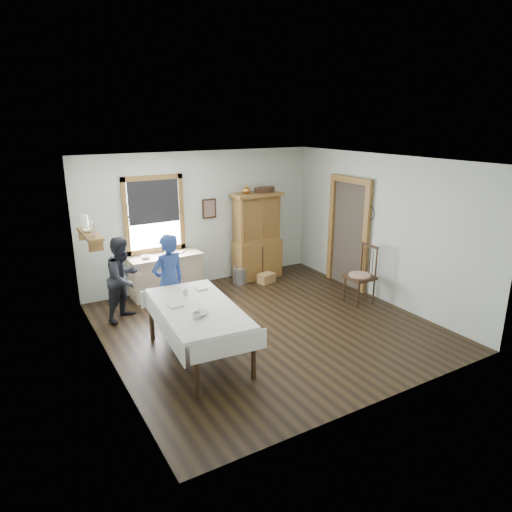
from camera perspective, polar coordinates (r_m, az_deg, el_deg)
name	(u,v)px	position (r m, az deg, el deg)	size (l,w,h in m)	color
room	(267,248)	(7.19, 1.34, 1.06)	(5.01, 5.01, 2.70)	black
window	(154,211)	(8.91, -12.64, 5.56)	(1.18, 0.07, 1.48)	white
doorway	(349,230)	(9.33, 11.50, 3.23)	(0.09, 1.14, 2.22)	#3F362D
wall_shelf	(89,232)	(7.72, -20.13, 2.85)	(0.24, 1.00, 0.44)	olive
framed_picture	(209,209)	(9.33, -5.86, 5.91)	(0.30, 0.04, 0.40)	#352312
rug_beater	(370,207)	(8.82, 14.05, 5.99)	(0.27, 0.27, 0.01)	black
work_counter	(166,275)	(8.99, -11.16, -2.33)	(1.39, 0.53, 0.80)	#C9B18B
china_hutch	(257,236)	(9.66, 0.13, 2.52)	(1.07, 0.51, 1.83)	olive
dining_table	(198,332)	(6.59, -7.23, -9.44)	(1.05, 2.00, 0.80)	silver
spindle_chair	(360,274)	(8.61, 12.87, -2.25)	(0.51, 0.51, 1.10)	#352312
pail	(240,276)	(9.51, -2.03, -2.50)	(0.29, 0.29, 0.31)	#97999F
wicker_basket	(266,278)	(9.55, 1.30, -2.77)	(0.34, 0.24, 0.20)	#A28049
woman_blue	(169,286)	(7.41, -10.81, -3.72)	(0.54, 0.35, 1.48)	navy
figure_dark	(124,281)	(8.01, -16.21, -3.06)	(0.65, 0.51, 1.34)	black
table_cup_a	(197,316)	(6.02, -7.42, -7.40)	(0.11, 0.11, 0.09)	silver
table_cup_b	(185,292)	(6.81, -8.86, -4.52)	(0.10, 0.10, 0.09)	silver
table_bowl	(201,313)	(6.13, -6.93, -7.11)	(0.22, 0.22, 0.06)	silver
counter_book	(175,253)	(8.93, -10.09, 0.35)	(0.16, 0.22, 0.02)	brown
counter_bowl	(146,257)	(8.73, -13.60, -0.12)	(0.19, 0.19, 0.06)	silver
shelf_bowl	(89,230)	(7.73, -20.16, 3.04)	(0.22, 0.22, 0.05)	silver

